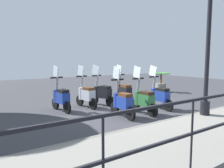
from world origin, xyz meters
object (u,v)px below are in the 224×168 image
Objects in this scene: scooter_far_1 at (102,93)px; potted_palm at (161,84)px; scooter_far_0 at (124,91)px; scooter_far_2 at (86,94)px; scooter_far_3 at (61,97)px; lamp_post_near at (208,49)px; scooter_near_1 at (144,99)px; scooter_near_2 at (122,102)px; scooter_near_0 at (159,96)px.

potted_palm is at bearing -91.16° from scooter_far_1.
scooter_far_2 is (0.11, 1.62, 0.00)m from scooter_far_0.
scooter_far_2 is 0.97m from scooter_far_3.
lamp_post_near is 2.77× the size of scooter_far_1.
scooter_far_2 is (-0.00, 0.68, 0.00)m from scooter_far_1.
scooter_far_0 is at bearing -17.19° from scooter_near_1.
scooter_far_0 is 1.62m from scooter_far_2.
potted_palm is at bearing -34.01° from lamp_post_near.
scooter_far_1 is (-1.20, 4.49, 0.04)m from potted_palm.
scooter_near_2 and scooter_far_2 have the same top height.
lamp_post_near is 4.79m from scooter_far_3.
lamp_post_near is 2.77× the size of scooter_near_2.
scooter_near_2 is (0.08, 0.78, 0.00)m from scooter_near_1.
scooter_far_0 is 1.00× the size of scooter_far_1.
lamp_post_near reaches higher than scooter_near_1.
scooter_far_0 is (1.79, -0.57, 0.00)m from scooter_near_1.
scooter_near_1 is 2.75m from scooter_far_3.
scooter_near_1 is at bearing 35.08° from lamp_post_near.
scooter_near_0 is 2.13m from scooter_far_1.
scooter_far_2 is at bearing 50.47° from scooter_near_0.
potted_palm is 4.27m from scooter_near_0.
scooter_far_1 is 1.65m from scooter_far_3.
lamp_post_near reaches higher than scooter_far_0.
scooter_near_0 is at bearing -124.52° from scooter_far_3.
scooter_near_0 is 1.00× the size of scooter_near_1.
scooter_near_2 is 1.84m from scooter_far_2.
scooter_near_0 is 1.60m from scooter_far_0.
scooter_near_0 is at bearing -82.38° from scooter_near_2.
scooter_near_0 is 3.40m from scooter_far_3.
scooter_far_1 is at bearing 38.67° from scooter_near_0.
scooter_near_1 is 1.87m from scooter_far_0.
scooter_near_2 is at bearing -151.21° from scooter_far_3.
scooter_near_0 is at bearing -136.46° from scooter_far_2.
scooter_near_2 is at bearing 121.59° from potted_palm.
scooter_near_1 is at bearing -158.02° from scooter_far_2.
scooter_far_0 is (1.55, 0.40, 0.00)m from scooter_near_0.
scooter_far_0 is at bearing -113.21° from scooter_far_1.
scooter_far_3 is (-0.03, 0.97, 0.00)m from scooter_far_2.
scooter_far_0 and scooter_far_3 have the same top height.
lamp_post_near is 3.98m from scooter_far_1.
potted_palm is 0.69× the size of scooter_near_0.
lamp_post_near is 2.77× the size of scooter_far_0.
scooter_far_0 is at bearing 8.17° from lamp_post_near.
scooter_near_0 is 1.00× the size of scooter_far_1.
lamp_post_near reaches higher than scooter_near_0.
lamp_post_near is 4.02× the size of potted_palm.
scooter_far_2 is 1.00× the size of scooter_far_3.
scooter_near_0 is 1.00× the size of scooter_far_0.
lamp_post_near reaches higher than scooter_far_3.
scooter_near_0 is at bearing 2.36° from lamp_post_near.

